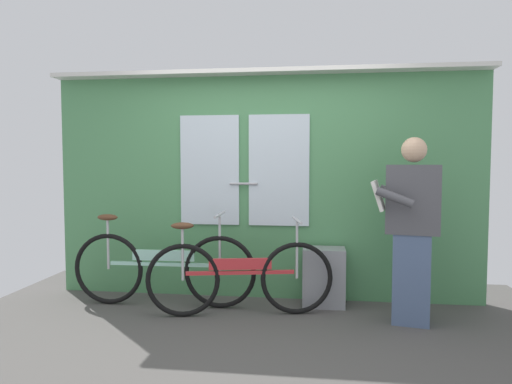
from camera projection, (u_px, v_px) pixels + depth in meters
name	position (u px, v px, depth m)	size (l,w,h in m)	color
ground_plane	(245.00, 348.00, 3.54)	(5.28, 4.18, 0.04)	#474442
train_door_wall	(264.00, 181.00, 4.74)	(4.28, 0.28, 2.26)	#4C8C56
bicycle_near_door	(239.00, 276.00, 4.20)	(1.65, 0.51, 0.87)	black
bicycle_leaning_behind	(162.00, 268.00, 4.48)	(1.78, 0.44, 0.90)	black
passenger_reading_newspaper	(411.00, 227.00, 3.95)	(0.59, 0.51, 1.58)	slate
trash_bin_by_wall	(324.00, 277.00, 4.50)	(0.40, 0.28, 0.55)	gray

